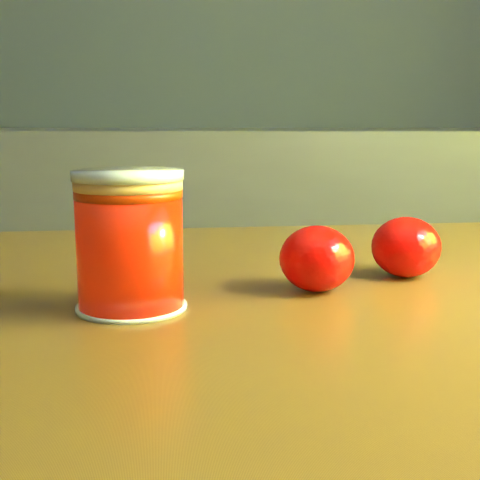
{
  "coord_description": "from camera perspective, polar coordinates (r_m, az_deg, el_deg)",
  "views": [
    {
      "loc": [
        0.74,
        -0.27,
        0.93
      ],
      "look_at": [
        0.73,
        0.24,
        0.83
      ],
      "focal_mm": 50.0,
      "sensor_mm": 36.0,
      "label": 1
    }
  ],
  "objects": [
    {
      "name": "orange_back",
      "position": [
        0.65,
        13.98,
        -0.59
      ],
      "size": [
        0.06,
        0.06,
        0.06
      ],
      "primitive_type": "ellipsoid",
      "rotation": [
        0.0,
        0.0,
        0.0
      ],
      "color": "red",
      "rests_on": "table"
    },
    {
      "name": "table",
      "position": [
        0.6,
        3.91,
        -13.88
      ],
      "size": [
        1.13,
        0.87,
        0.78
      ],
      "rotation": [
        0.0,
        0.0,
        0.15
      ],
      "color": "brown",
      "rests_on": "ground"
    },
    {
      "name": "orange_front",
      "position": [
        0.58,
        6.57,
        -1.59
      ],
      "size": [
        0.08,
        0.08,
        0.06
      ],
      "primitive_type": "ellipsoid",
      "rotation": [
        0.0,
        0.0,
        0.27
      ],
      "color": "red",
      "rests_on": "table"
    },
    {
      "name": "juice_glass",
      "position": [
        0.52,
        -9.38,
        -0.13
      ],
      "size": [
        0.09,
        0.09,
        0.11
      ],
      "rotation": [
        0.0,
        0.0,
        0.17
      ],
      "color": "red",
      "rests_on": "table"
    }
  ]
}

